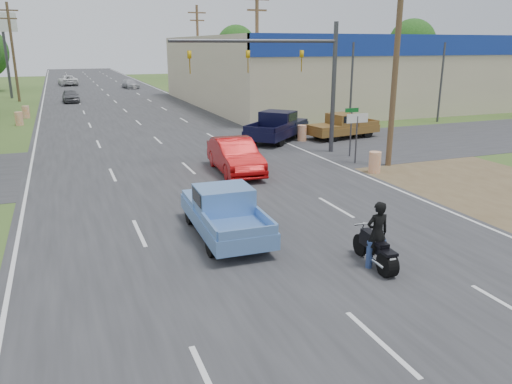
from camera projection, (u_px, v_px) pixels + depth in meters
name	position (u px, v px, depth m)	size (l,w,h in m)	color
ground	(380.00, 343.00, 10.10)	(200.00, 200.00, 0.00)	#334F1F
main_road	(125.00, 111.00, 45.82)	(15.00, 180.00, 0.02)	#2D2D30
cross_road	(179.00, 160.00, 26.17)	(120.00, 10.00, 0.02)	#2D2D30
dirt_verge	(455.00, 177.00, 22.87)	(8.00, 18.00, 0.01)	brown
big_box_store	(414.00, 68.00, 56.00)	(50.00, 28.10, 6.60)	#B7A88C
utility_pole_1	(396.00, 56.00, 23.52)	(2.00, 0.28, 10.00)	#4C3823
utility_pole_2	(257.00, 51.00, 39.60)	(2.00, 0.28, 10.00)	#4C3823
utility_pole_3	(198.00, 50.00, 55.67)	(2.00, 0.28, 10.00)	#4C3823
utility_pole_6	(13.00, 50.00, 51.71)	(2.00, 0.28, 10.00)	#4C3823
tree_3	(412.00, 43.00, 90.07)	(8.40, 8.40, 10.40)	#422D19
tree_5	(236.00, 45.00, 103.76)	(7.98, 7.98, 9.88)	#422D19
barrel_0	(375.00, 162.00, 23.47)	(0.56, 0.56, 1.00)	orange
barrel_1	(302.00, 133.00, 31.20)	(0.56, 0.56, 1.00)	orange
barrel_2	(19.00, 119.00, 37.35)	(0.56, 0.56, 1.00)	orange
barrel_3	(26.00, 112.00, 41.03)	(0.56, 0.56, 1.00)	orange
pole_sign_left_far	(3.00, 32.00, 54.41)	(3.00, 0.35, 9.20)	#3F3F44
lane_sign	(357.00, 126.00, 24.93)	(1.20, 0.08, 2.52)	#3F3F44
street_name_sign	(351.00, 127.00, 26.56)	(0.80, 0.08, 2.61)	#3F3F44
signal_mast	(290.00, 65.00, 25.95)	(9.12, 0.40, 7.00)	#3F3F44
red_convertible	(235.00, 156.00, 23.36)	(1.69, 4.86, 1.60)	#9D0708
motorcycle	(377.00, 252.00, 13.39)	(0.63, 2.06, 1.04)	black
rider	(377.00, 237.00, 13.31)	(0.65, 0.42, 1.77)	black
blue_pickup	(224.00, 211.00, 15.68)	(1.99, 4.83, 1.58)	black
navy_pickup	(278.00, 126.00, 31.30)	(5.53, 5.35, 1.84)	black
brown_pickup	(341.00, 126.00, 32.07)	(5.02, 2.61, 1.59)	black
distant_car_grey	(71.00, 96.00, 52.22)	(1.61, 4.00, 1.36)	#5A5B60
distant_car_silver	(130.00, 84.00, 69.23)	(1.72, 4.23, 1.23)	#AFAFB4
distant_car_white	(68.00, 81.00, 74.14)	(2.41, 5.23, 1.45)	silver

